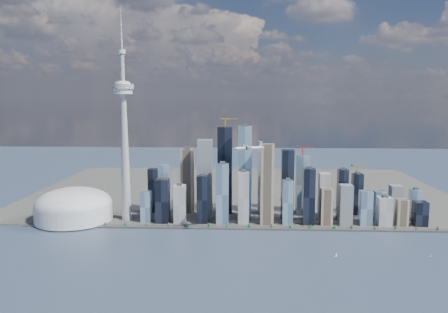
{
  "coord_description": "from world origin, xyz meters",
  "views": [
    {
      "loc": [
        11.26,
        -812.52,
        330.11
      ],
      "look_at": [
        -37.16,
        260.0,
        182.01
      ],
      "focal_mm": 35.0,
      "sensor_mm": 36.0,
      "label": 1
    }
  ],
  "objects_px": {
    "dome_stadium": "(74,207)",
    "sailboat_east": "(431,256)",
    "sailboat_west": "(336,255)",
    "needle_tower": "(124,133)",
    "airplane": "(249,148)"
  },
  "relations": [
    {
      "from": "needle_tower",
      "to": "dome_stadium",
      "type": "relative_size",
      "value": 2.75
    },
    {
      "from": "needle_tower",
      "to": "airplane",
      "type": "bearing_deg",
      "value": -24.97
    },
    {
      "from": "dome_stadium",
      "to": "sailboat_east",
      "type": "distance_m",
      "value": 871.83
    },
    {
      "from": "dome_stadium",
      "to": "sailboat_east",
      "type": "height_order",
      "value": "dome_stadium"
    },
    {
      "from": "airplane",
      "to": "sailboat_east",
      "type": "distance_m",
      "value": 442.32
    },
    {
      "from": "dome_stadium",
      "to": "sailboat_west",
      "type": "height_order",
      "value": "dome_stadium"
    },
    {
      "from": "needle_tower",
      "to": "airplane",
      "type": "height_order",
      "value": "needle_tower"
    },
    {
      "from": "airplane",
      "to": "needle_tower",
      "type": "bearing_deg",
      "value": 133.57
    },
    {
      "from": "needle_tower",
      "to": "dome_stadium",
      "type": "bearing_deg",
      "value": -175.91
    },
    {
      "from": "needle_tower",
      "to": "airplane",
      "type": "relative_size",
      "value": 7.69
    },
    {
      "from": "needle_tower",
      "to": "sailboat_east",
      "type": "relative_size",
      "value": 62.27
    },
    {
      "from": "dome_stadium",
      "to": "airplane",
      "type": "distance_m",
      "value": 515.4
    },
    {
      "from": "sailboat_west",
      "to": "sailboat_east",
      "type": "height_order",
      "value": "sailboat_west"
    },
    {
      "from": "dome_stadium",
      "to": "needle_tower",
      "type": "bearing_deg",
      "value": 4.09
    },
    {
      "from": "needle_tower",
      "to": "sailboat_east",
      "type": "bearing_deg",
      "value": -18.61
    }
  ]
}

